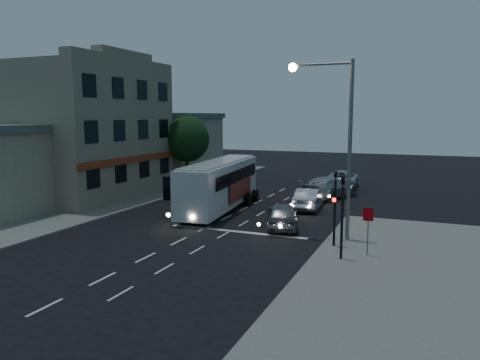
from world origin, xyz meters
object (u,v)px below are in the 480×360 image
at_px(traffic_signal_side, 342,208).
at_px(car_sedan_a, 309,199).
at_px(street_tree, 187,137).
at_px(car_sedan_c, 342,179).
at_px(tour_bus, 220,184).
at_px(car_sedan_b, 329,187).
at_px(car_suv, 282,215).
at_px(traffic_signal_main, 335,199).
at_px(streetlight, 337,129).
at_px(regulatory_sign, 368,223).

bearing_deg(traffic_signal_side, car_sedan_a, 110.85).
height_order(traffic_signal_side, street_tree, street_tree).
height_order(car_sedan_a, car_sedan_c, car_sedan_c).
distance_m(tour_bus, street_tree, 10.82).
xyz_separation_m(car_sedan_b, car_sedan_c, (-0.00, 5.52, -0.03)).
distance_m(car_suv, car_sedan_b, 10.86).
bearing_deg(street_tree, traffic_signal_main, -42.03).
height_order(car_sedan_b, streetlight, streetlight).
bearing_deg(regulatory_sign, street_tree, 138.92).
height_order(car_suv, traffic_signal_side, traffic_signal_side).
height_order(car_sedan_c, traffic_signal_side, traffic_signal_side).
relative_size(car_sedan_c, streetlight, 0.64).
relative_size(regulatory_sign, street_tree, 0.35).
height_order(car_suv, car_sedan_a, car_suv).
relative_size(car_sedan_a, car_sedan_b, 0.77).
height_order(car_sedan_a, car_sedan_b, car_sedan_b).
distance_m(car_sedan_a, traffic_signal_side, 11.80).
height_order(car_suv, car_sedan_b, car_sedan_b).
height_order(streetlight, street_tree, streetlight).
relative_size(traffic_signal_main, street_tree, 0.66).
bearing_deg(car_sedan_b, traffic_signal_main, 122.29).
height_order(car_sedan_b, car_sedan_c, car_sedan_b).
bearing_deg(tour_bus, streetlight, -35.40).
bearing_deg(car_sedan_b, car_sedan_a, 105.04).
bearing_deg(traffic_signal_main, car_suv, 139.56).
distance_m(car_sedan_b, regulatory_sign, 15.64).
bearing_deg(streetlight, car_sedan_a, 113.08).
height_order(car_sedan_b, street_tree, street_tree).
distance_m(car_sedan_b, streetlight, 13.66).
bearing_deg(tour_bus, traffic_signal_main, -41.24).
bearing_deg(streetlight, car_suv, 154.06).
bearing_deg(street_tree, regulatory_sign, -41.08).
xyz_separation_m(car_sedan_a, traffic_signal_side, (4.16, -10.91, 1.70)).
xyz_separation_m(car_sedan_b, streetlight, (2.78, -12.45, 4.90)).
distance_m(car_sedan_a, car_sedan_c, 10.46).
distance_m(tour_bus, regulatory_sign, 12.94).
xyz_separation_m(car_sedan_c, streetlight, (2.78, -17.96, 4.94)).
distance_m(car_sedan_c, regulatory_sign, 20.96).
relative_size(car_sedan_b, traffic_signal_main, 1.40).
bearing_deg(tour_bus, street_tree, 124.68).
height_order(car_suv, car_sedan_c, car_sedan_c).
bearing_deg(traffic_signal_side, car_sedan_b, 103.26).
distance_m(car_sedan_b, traffic_signal_side, 16.36).
bearing_deg(traffic_signal_main, traffic_signal_side, -70.51).
bearing_deg(car_sedan_a, car_suv, 84.42).
bearing_deg(traffic_signal_main, car_sedan_c, 98.90).
height_order(traffic_signal_side, streetlight, streetlight).
distance_m(tour_bus, car_sedan_a, 6.20).
height_order(tour_bus, car_suv, tour_bus).
height_order(car_sedan_a, traffic_signal_side, traffic_signal_side).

